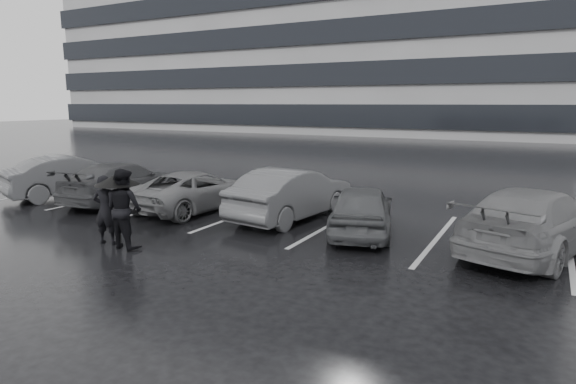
% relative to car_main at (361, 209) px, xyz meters
% --- Properties ---
extents(ground, '(160.00, 160.00, 0.00)m').
position_rel_car_main_xyz_m(ground, '(-1.62, -2.05, -0.63)').
color(ground, black).
rests_on(ground, ground).
extents(office_building, '(61.00, 26.00, 29.00)m').
position_rel_car_main_xyz_m(office_building, '(-23.62, 45.95, 13.71)').
color(office_building, gray).
rests_on(office_building, ground).
extents(car_main, '(2.46, 3.95, 1.25)m').
position_rel_car_main_xyz_m(car_main, '(0.00, 0.00, 0.00)').
color(car_main, black).
rests_on(car_main, ground).
extents(car_west_a, '(2.04, 4.51, 1.44)m').
position_rel_car_main_xyz_m(car_west_a, '(-2.28, 0.60, 0.09)').
color(car_west_a, '#303033').
rests_on(car_west_a, ground).
extents(car_west_b, '(2.30, 4.43, 1.19)m').
position_rel_car_main_xyz_m(car_west_b, '(-5.42, 0.24, -0.03)').
color(car_west_b, '#47474A').
rests_on(car_west_b, ground).
extents(car_west_c, '(2.23, 4.67, 1.31)m').
position_rel_car_main_xyz_m(car_west_c, '(-8.29, 0.03, 0.03)').
color(car_west_c, black).
rests_on(car_west_c, ground).
extents(car_west_d, '(2.93, 4.64, 1.45)m').
position_rel_car_main_xyz_m(car_west_d, '(-10.51, -0.14, 0.10)').
color(car_west_d, '#303033').
rests_on(car_west_d, ground).
extents(car_east, '(3.26, 5.27, 1.42)m').
position_rel_car_main_xyz_m(car_east, '(3.81, 0.30, 0.08)').
color(car_east, '#47474A').
rests_on(car_east, ground).
extents(pedestrian_left, '(0.68, 0.55, 1.61)m').
position_rel_car_main_xyz_m(pedestrian_left, '(-4.92, -3.62, 0.18)').
color(pedestrian_left, black).
rests_on(pedestrian_left, ground).
extents(pedestrian_right, '(0.93, 0.76, 1.81)m').
position_rel_car_main_xyz_m(pedestrian_right, '(-4.30, -3.64, 0.28)').
color(pedestrian_right, black).
rests_on(pedestrian_right, ground).
extents(umbrella, '(1.00, 1.00, 1.69)m').
position_rel_car_main_xyz_m(umbrella, '(-4.55, -3.58, 0.91)').
color(umbrella, black).
rests_on(umbrella, ground).
extents(stall_stripes, '(19.72, 5.00, 0.00)m').
position_rel_car_main_xyz_m(stall_stripes, '(-2.42, 0.45, -0.63)').
color(stall_stripes, '#ABABAE').
rests_on(stall_stripes, ground).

